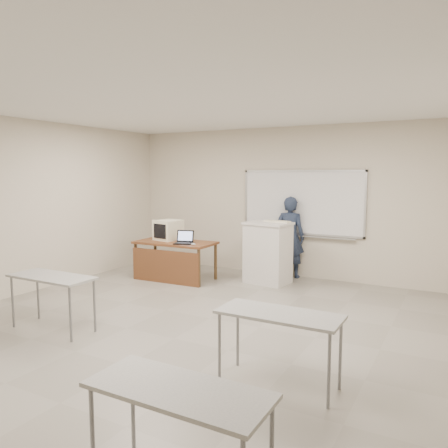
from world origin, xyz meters
The scene contains 10 objects.
floor centered at (0.00, 0.00, -0.01)m, with size 7.00×8.00×0.01m, color gray.
whiteboard centered at (0.30, 3.97, 1.48)m, with size 2.48×0.10×1.31m.
student_desks centered at (0.00, -1.35, 0.67)m, with size 4.40×2.20×0.73m.
instructor_desk centered at (-1.80, 2.49, 0.56)m, with size 1.56×0.78×0.75m.
podium centered at (-0.09, 3.20, 0.58)m, with size 0.82×0.60×1.16m.
crt_monitor centered at (-2.05, 2.73, 0.95)m, with size 0.44×0.49×0.41m.
laptop centered at (-1.49, 2.48, 0.81)m, with size 0.33×0.30×0.24m.
mouse centered at (-1.25, 2.40, 0.77)m, with size 0.09×0.06×0.04m, color silver.
keyboard centered at (0.06, 3.28, 1.18)m, with size 0.50×0.17×0.03m, color #EDE7C4.
presenter centered at (0.10, 3.86, 0.81)m, with size 0.59×0.39×1.62m, color black.
Camera 1 is at (3.10, -4.34, 2.06)m, focal length 35.00 mm.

